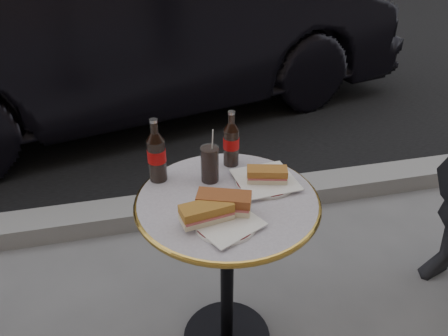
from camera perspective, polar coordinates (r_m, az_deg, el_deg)
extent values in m
cube|color=black|center=(6.36, -10.75, 16.70)|extent=(40.00, 8.00, 0.00)
cube|color=gray|center=(2.57, -4.36, -4.96)|extent=(40.00, 0.20, 0.12)
cylinder|color=white|center=(1.34, 0.19, -7.25)|extent=(0.24, 0.24, 0.01)
cylinder|color=silver|center=(1.54, 5.41, -1.75)|extent=(0.23, 0.23, 0.01)
cube|color=#AC712B|center=(1.33, -2.29, -5.91)|extent=(0.17, 0.10, 0.06)
cube|color=brown|center=(1.37, -0.01, -4.61)|extent=(0.19, 0.13, 0.06)
cube|color=#A8682A|center=(1.51, 5.63, -0.96)|extent=(0.15, 0.10, 0.05)
cylinder|color=black|center=(1.51, -1.88, 0.53)|extent=(0.07, 0.07, 0.13)
imported|color=black|center=(3.76, -11.72, 18.00)|extent=(2.59, 4.71, 1.47)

